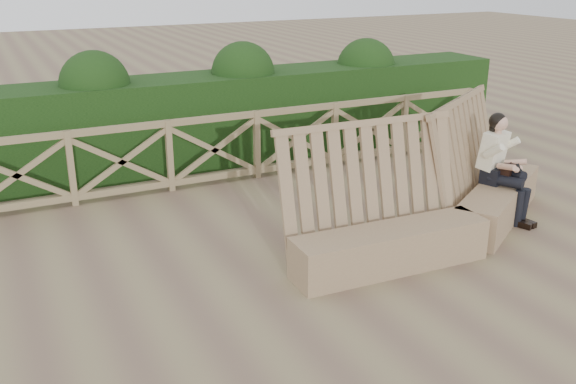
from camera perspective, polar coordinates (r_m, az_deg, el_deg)
name	(u,v)px	position (r m, az deg, el deg)	size (l,w,h in m)	color
ground	(323,275)	(7.24, 3.17, -7.40)	(60.00, 60.00, 0.00)	brown
bench	(444,209)	(8.20, 13.73, -1.46)	(4.45, 1.93, 1.62)	#8B6B4F
woman	(501,163)	(9.00, 18.42, 2.49)	(0.54, 0.89, 1.44)	black
guardrail	(214,150)	(10.02, -6.57, 3.74)	(10.10, 0.09, 1.10)	olive
hedge	(190,121)	(11.07, -8.74, 6.24)	(12.00, 1.20, 1.50)	black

